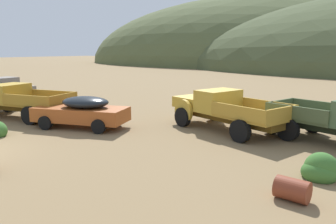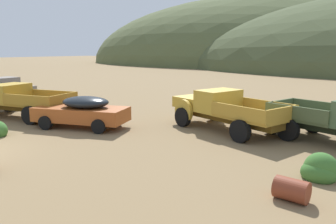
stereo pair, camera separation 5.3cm
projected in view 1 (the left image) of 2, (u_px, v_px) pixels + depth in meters
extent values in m
ellipsoid|color=#4C5633|center=(255.00, 64.00, 90.35)|extent=(104.63, 63.49, 36.15)
cube|color=slate|center=(16.00, 90.00, 22.08)|extent=(1.98, 1.74, 0.55)
cube|color=#B7B2A8|center=(25.00, 91.00, 21.62)|extent=(0.10, 1.17, 0.44)
cylinder|color=slate|center=(0.00, 97.00, 21.44)|extent=(1.20, 0.20, 1.20)
cylinder|color=slate|center=(28.00, 93.00, 23.13)|extent=(1.20, 0.20, 1.20)
cube|color=slate|center=(1.00, 85.00, 22.91)|extent=(1.46, 1.99, 1.05)
cube|color=black|center=(6.00, 83.00, 22.54)|extent=(0.08, 1.66, 0.59)
cylinder|color=black|center=(0.00, 101.00, 21.44)|extent=(0.96, 0.30, 0.96)
cylinder|color=black|center=(29.00, 97.00, 23.23)|extent=(0.96, 0.30, 0.96)
cube|color=#593D12|center=(18.00, 106.00, 18.52)|extent=(6.30, 2.10, 0.36)
cylinder|color=#B28928|center=(7.00, 100.00, 20.22)|extent=(1.21, 0.39, 1.20)
cube|color=#B28928|center=(9.00, 93.00, 18.61)|extent=(1.79, 2.29, 1.05)
cube|color=black|center=(0.00, 89.00, 18.81)|extent=(0.36, 1.73, 0.59)
cube|color=#A47826|center=(41.00, 104.00, 17.84)|extent=(3.48, 2.68, 0.12)
cube|color=#A47826|center=(54.00, 95.00, 18.76)|extent=(3.11, 0.66, 0.55)
cube|color=#A47826|center=(25.00, 101.00, 16.80)|extent=(3.11, 0.66, 0.55)
cube|color=#A47826|center=(63.00, 99.00, 17.22)|extent=(0.48, 2.14, 0.55)
cylinder|color=black|center=(8.00, 104.00, 20.32)|extent=(0.99, 0.45, 0.96)
cylinder|color=black|center=(59.00, 108.00, 18.85)|extent=(0.99, 0.45, 0.96)
cylinder|color=black|center=(30.00, 115.00, 16.81)|extent=(0.99, 0.45, 0.96)
cube|color=#A34C1E|center=(81.00, 114.00, 16.15)|extent=(4.90, 3.06, 0.68)
ellipsoid|color=black|center=(85.00, 102.00, 15.97)|extent=(2.74, 2.22, 0.57)
ellipsoid|color=#A34C1E|center=(45.00, 111.00, 16.69)|extent=(1.38, 1.69, 0.61)
cylinder|color=black|center=(67.00, 116.00, 17.46)|extent=(0.71, 0.39, 0.68)
cylinder|color=black|center=(45.00, 123.00, 15.73)|extent=(0.71, 0.39, 0.68)
cylinder|color=black|center=(115.00, 119.00, 16.70)|extent=(0.71, 0.39, 0.68)
cylinder|color=black|center=(98.00, 127.00, 14.97)|extent=(0.71, 0.39, 0.68)
cube|color=brown|center=(226.00, 117.00, 15.62)|extent=(5.73, 2.89, 0.36)
cube|color=gold|center=(196.00, 102.00, 17.17)|extent=(2.31, 2.32, 0.55)
cube|color=#B7B2A8|center=(186.00, 100.00, 17.83)|extent=(0.50, 1.20, 0.44)
cylinder|color=gold|center=(214.00, 107.00, 17.70)|extent=(1.19, 0.57, 1.20)
cylinder|color=gold|center=(184.00, 111.00, 16.40)|extent=(1.19, 0.57, 1.20)
cube|color=gold|center=(218.00, 101.00, 15.91)|extent=(1.95, 2.41, 1.05)
cube|color=black|center=(210.00, 95.00, 16.34)|extent=(0.64, 1.68, 0.59)
cube|color=#B5882D|center=(253.00, 117.00, 14.36)|extent=(3.46, 3.02, 0.12)
cube|color=#B5882D|center=(269.00, 107.00, 14.96)|extent=(2.76, 1.07, 0.55)
cube|color=#B5882D|center=(237.00, 112.00, 13.64)|extent=(2.76, 1.07, 0.55)
cube|color=#B5882D|center=(282.00, 114.00, 13.22)|extent=(0.83, 2.08, 0.55)
cylinder|color=black|center=(214.00, 112.00, 17.79)|extent=(1.00, 0.59, 0.96)
cylinder|color=black|center=(183.00, 117.00, 16.42)|extent=(1.00, 0.59, 0.96)
cylinder|color=black|center=(273.00, 124.00, 14.94)|extent=(1.00, 0.59, 0.96)
cylinder|color=black|center=(240.00, 131.00, 13.57)|extent=(1.00, 0.59, 0.96)
cube|color=#495735|center=(307.00, 117.00, 14.24)|extent=(3.33, 2.87, 0.12)
cube|color=#495735|center=(295.00, 113.00, 13.54)|extent=(2.70, 1.00, 0.55)
cube|color=#495735|center=(320.00, 107.00, 14.82)|extent=(2.70, 1.00, 0.55)
cube|color=#495735|center=(280.00, 106.00, 15.21)|extent=(0.76, 2.00, 0.55)
cylinder|color=black|center=(288.00, 130.00, 13.84)|extent=(1.00, 0.57, 0.96)
cylinder|color=black|center=(314.00, 123.00, 15.17)|extent=(1.00, 0.57, 0.96)
cylinder|color=brown|center=(292.00, 189.00, 8.34)|extent=(0.89, 0.68, 0.59)
ellipsoid|color=olive|center=(41.00, 98.00, 25.12)|extent=(0.74, 0.67, 0.57)
ellipsoid|color=olive|center=(40.00, 98.00, 24.77)|extent=(0.70, 0.63, 0.68)
ellipsoid|color=olive|center=(40.00, 98.00, 24.90)|extent=(0.78, 0.70, 0.78)
ellipsoid|color=#3D702D|center=(312.00, 172.00, 9.90)|extent=(0.67, 0.60, 0.60)
ellipsoid|color=#3D702D|center=(319.00, 173.00, 9.74)|extent=(1.03, 0.93, 0.73)
ellipsoid|color=#3D702D|center=(321.00, 169.00, 9.79)|extent=(1.02, 0.92, 1.03)
ellipsoid|color=#5B8E42|center=(73.00, 113.00, 19.11)|extent=(0.66, 0.60, 0.57)
ellipsoid|color=#5B8E42|center=(79.00, 112.00, 19.18)|extent=(0.86, 0.77, 0.85)
ellipsoid|color=#5B8E42|center=(79.00, 112.00, 19.28)|extent=(0.84, 0.76, 0.69)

